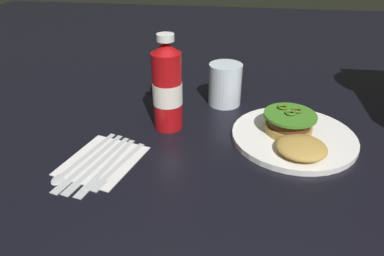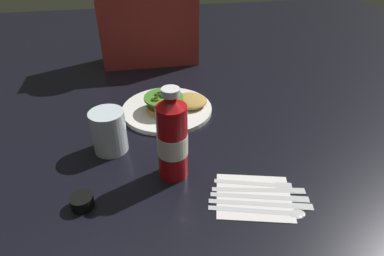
{
  "view_description": "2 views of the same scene",
  "coord_description": "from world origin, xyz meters",
  "px_view_note": "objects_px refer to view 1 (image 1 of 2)",
  "views": [
    {
      "loc": [
        0.71,
        -0.0,
        0.42
      ],
      "look_at": [
        0.08,
        -0.09,
        0.06
      ],
      "focal_mm": 32.97,
      "sensor_mm": 36.0,
      "label": 1
    },
    {
      "loc": [
        -0.08,
        -0.75,
        0.52
      ],
      "look_at": [
        0.04,
        -0.06,
        0.06
      ],
      "focal_mm": 30.59,
      "sensor_mm": 36.0,
      "label": 2
    }
  ],
  "objects_px": {
    "table_knife": "(95,166)",
    "fork_utensil": "(115,168)",
    "dinner_plate": "(294,138)",
    "spoon_utensil": "(77,162)",
    "water_glass": "(225,84)",
    "ketchup_bottle": "(168,88)",
    "steak_knife": "(86,164)",
    "condiment_cup": "(160,87)",
    "napkin": "(103,160)",
    "butter_knife": "(104,168)",
    "burger_sandwich": "(294,131)"
  },
  "relations": [
    {
      "from": "water_glass",
      "to": "napkin",
      "type": "relative_size",
      "value": 0.69
    },
    {
      "from": "dinner_plate",
      "to": "water_glass",
      "type": "distance_m",
      "value": 0.24
    },
    {
      "from": "burger_sandwich",
      "to": "water_glass",
      "type": "relative_size",
      "value": 1.75
    },
    {
      "from": "ketchup_bottle",
      "to": "spoon_utensil",
      "type": "height_order",
      "value": "ketchup_bottle"
    },
    {
      "from": "burger_sandwich",
      "to": "napkin",
      "type": "bearing_deg",
      "value": -72.7
    },
    {
      "from": "burger_sandwich",
      "to": "ketchup_bottle",
      "type": "relative_size",
      "value": 0.87
    },
    {
      "from": "steak_knife",
      "to": "butter_knife",
      "type": "relative_size",
      "value": 1.05
    },
    {
      "from": "spoon_utensil",
      "to": "napkin",
      "type": "bearing_deg",
      "value": 111.71
    },
    {
      "from": "dinner_plate",
      "to": "spoon_utensil",
      "type": "bearing_deg",
      "value": -70.5
    },
    {
      "from": "burger_sandwich",
      "to": "butter_knife",
      "type": "relative_size",
      "value": 0.95
    },
    {
      "from": "dinner_plate",
      "to": "napkin",
      "type": "xyz_separation_m",
      "value": [
        0.14,
        -0.4,
        -0.01
      ]
    },
    {
      "from": "ketchup_bottle",
      "to": "butter_knife",
      "type": "distance_m",
      "value": 0.23
    },
    {
      "from": "butter_knife",
      "to": "spoon_utensil",
      "type": "bearing_deg",
      "value": -100.59
    },
    {
      "from": "dinner_plate",
      "to": "spoon_utensil",
      "type": "distance_m",
      "value": 0.48
    },
    {
      "from": "napkin",
      "to": "water_glass",
      "type": "bearing_deg",
      "value": 143.13
    },
    {
      "from": "napkin",
      "to": "spoon_utensil",
      "type": "height_order",
      "value": "spoon_utensil"
    },
    {
      "from": "table_knife",
      "to": "fork_utensil",
      "type": "relative_size",
      "value": 1.21
    },
    {
      "from": "dinner_plate",
      "to": "water_glass",
      "type": "relative_size",
      "value": 2.49
    },
    {
      "from": "water_glass",
      "to": "condiment_cup",
      "type": "xyz_separation_m",
      "value": [
        -0.05,
        -0.19,
        -0.04
      ]
    },
    {
      "from": "napkin",
      "to": "table_knife",
      "type": "relative_size",
      "value": 0.77
    },
    {
      "from": "table_knife",
      "to": "condiment_cup",
      "type": "bearing_deg",
      "value": 173.35
    },
    {
      "from": "napkin",
      "to": "steak_knife",
      "type": "bearing_deg",
      "value": -51.65
    },
    {
      "from": "water_glass",
      "to": "condiment_cup",
      "type": "relative_size",
      "value": 2.29
    },
    {
      "from": "ketchup_bottle",
      "to": "steak_knife",
      "type": "distance_m",
      "value": 0.25
    },
    {
      "from": "butter_knife",
      "to": "fork_utensil",
      "type": "height_order",
      "value": "same"
    },
    {
      "from": "dinner_plate",
      "to": "steak_knife",
      "type": "xyz_separation_m",
      "value": [
        0.16,
        -0.43,
        -0.0
      ]
    },
    {
      "from": "dinner_plate",
      "to": "steak_knife",
      "type": "distance_m",
      "value": 0.46
    },
    {
      "from": "water_glass",
      "to": "table_knife",
      "type": "distance_m",
      "value": 0.42
    },
    {
      "from": "burger_sandwich",
      "to": "water_glass",
      "type": "height_order",
      "value": "water_glass"
    },
    {
      "from": "fork_utensil",
      "to": "ketchup_bottle",
      "type": "bearing_deg",
      "value": 159.11
    },
    {
      "from": "condiment_cup",
      "to": "dinner_plate",
      "type": "bearing_deg",
      "value": 58.17
    },
    {
      "from": "napkin",
      "to": "burger_sandwich",
      "type": "bearing_deg",
      "value": 107.3
    },
    {
      "from": "ketchup_bottle",
      "to": "napkin",
      "type": "distance_m",
      "value": 0.22
    },
    {
      "from": "dinner_plate",
      "to": "table_knife",
      "type": "relative_size",
      "value": 1.32
    },
    {
      "from": "burger_sandwich",
      "to": "butter_knife",
      "type": "xyz_separation_m",
      "value": [
        0.15,
        -0.38,
        -0.03
      ]
    },
    {
      "from": "water_glass",
      "to": "steak_knife",
      "type": "bearing_deg",
      "value": -38.06
    },
    {
      "from": "table_knife",
      "to": "water_glass",
      "type": "bearing_deg",
      "value": 144.55
    },
    {
      "from": "burger_sandwich",
      "to": "napkin",
      "type": "distance_m",
      "value": 0.41
    },
    {
      "from": "spoon_utensil",
      "to": "condiment_cup",
      "type": "bearing_deg",
      "value": 167.25
    },
    {
      "from": "dinner_plate",
      "to": "steak_knife",
      "type": "bearing_deg",
      "value": -69.35
    },
    {
      "from": "condiment_cup",
      "to": "fork_utensil",
      "type": "distance_m",
      "value": 0.39
    },
    {
      "from": "burger_sandwich",
      "to": "napkin",
      "type": "height_order",
      "value": "burger_sandwich"
    },
    {
      "from": "ketchup_bottle",
      "to": "condiment_cup",
      "type": "distance_m",
      "value": 0.23
    },
    {
      "from": "dinner_plate",
      "to": "ketchup_bottle",
      "type": "distance_m",
      "value": 0.31
    },
    {
      "from": "fork_utensil",
      "to": "water_glass",
      "type": "bearing_deg",
      "value": 149.66
    },
    {
      "from": "steak_knife",
      "to": "condiment_cup",
      "type": "bearing_deg",
      "value": 170.33
    },
    {
      "from": "water_glass",
      "to": "fork_utensil",
      "type": "relative_size",
      "value": 0.64
    },
    {
      "from": "ketchup_bottle",
      "to": "steak_knife",
      "type": "relative_size",
      "value": 1.04
    },
    {
      "from": "ketchup_bottle",
      "to": "steak_knife",
      "type": "bearing_deg",
      "value": -36.2
    },
    {
      "from": "dinner_plate",
      "to": "condiment_cup",
      "type": "relative_size",
      "value": 5.72
    }
  ]
}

